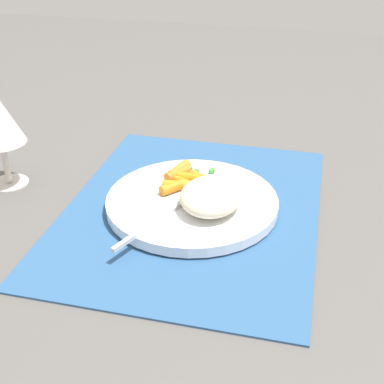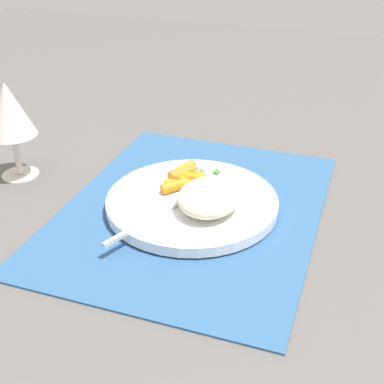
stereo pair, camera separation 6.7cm
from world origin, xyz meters
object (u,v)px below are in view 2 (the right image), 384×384
Objects in this scene: carrot_portion at (188,179)px; wine_glass at (9,112)px; rice_mound at (209,197)px; plate at (192,202)px; fork at (174,206)px.

wine_glass reaches higher than carrot_portion.
rice_mound is at bearing -95.16° from wine_glass.
plate is 1.26× the size of fork.
plate is at bearing -22.84° from fork.
rice_mound is at bearing -122.06° from plate.
rice_mound is 0.08m from carrot_portion.
rice_mound reaches higher than carrot_portion.
plate is at bearing -91.93° from wine_glass.
carrot_portion is at bearing 26.93° from plate.
rice_mound is 0.65× the size of wine_glass.
plate is 0.32m from wine_glass.
plate is 1.58× the size of wine_glass.
wine_glass reaches higher than plate.
plate is at bearing 57.94° from rice_mound.
fork is (-0.01, 0.05, -0.02)m from rice_mound.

